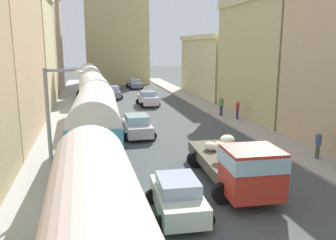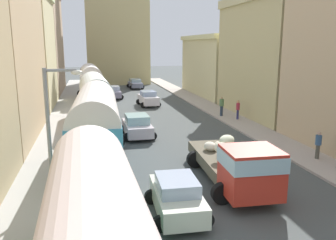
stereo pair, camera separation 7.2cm
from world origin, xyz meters
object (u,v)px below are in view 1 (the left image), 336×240
object	(u,v)px
car_2	(178,196)
car_4	(113,92)
cargo_truck_0	(237,164)
pedestrian_2	(221,106)
parked_bus_1	(96,123)
pedestrian_1	(318,144)
parked_bus_3	(90,81)
streetlamp_near	(54,123)
car_3	(137,126)
car_1	(135,84)
pedestrian_0	(238,109)
car_0	(148,98)
parked_bus_2	(95,97)

from	to	relation	value
car_2	car_4	distance (m)	30.97
cargo_truck_0	pedestrian_2	size ratio (longest dim) A/B	4.02
parked_bus_1	pedestrian_1	bearing A→B (deg)	-9.50
pedestrian_2	car_2	bearing A→B (deg)	-116.27
parked_bus_3	streetlamp_near	distance (m)	27.56
parked_bus_3	car_3	distance (m)	18.08
cargo_truck_0	car_1	world-z (taller)	cargo_truck_0
parked_bus_3	car_2	xyz separation A→B (m)	(2.93, -29.76, -1.56)
car_4	cargo_truck_0	bearing A→B (deg)	-83.26
parked_bus_1	car_3	size ratio (longest dim) A/B	2.33
parked_bus_1	car_1	xyz separation A→B (m)	(6.48, 33.91, -1.60)
car_2	car_3	distance (m)	12.01
cargo_truck_0	car_4	distance (m)	29.46
pedestrian_0	pedestrian_1	bearing A→B (deg)	-90.07
car_0	pedestrian_1	size ratio (longest dim) A/B	2.21
pedestrian_1	pedestrian_2	bearing A→B (deg)	93.64
car_0	pedestrian_0	xyz separation A→B (m)	(6.27, -9.20, 0.23)
car_4	pedestrian_0	distance (m)	18.25
car_0	pedestrian_0	size ratio (longest dim) A/B	2.13
parked_bus_3	car_0	size ratio (longest dim) A/B	2.22
car_3	pedestrian_1	xyz separation A→B (m)	(9.15, -7.55, 0.19)
car_1	car_4	distance (m)	10.21
parked_bus_3	car_1	xyz separation A→B (m)	(6.59, 10.63, -1.58)
pedestrian_1	pedestrian_2	size ratio (longest dim) A/B	0.91
parked_bus_3	parked_bus_1	bearing A→B (deg)	-89.73
parked_bus_1	cargo_truck_0	size ratio (longest dim) A/B	1.20
car_1	pedestrian_2	size ratio (longest dim) A/B	2.25
car_0	car_1	world-z (taller)	car_0
car_1	streetlamp_near	bearing A→B (deg)	-102.10
cargo_truck_0	car_1	bearing A→B (deg)	89.30
pedestrian_2	streetlamp_near	size ratio (longest dim) A/B	0.34
cargo_truck_0	car_4	bearing A→B (deg)	96.74
car_4	car_2	bearing A→B (deg)	-89.49
parked_bus_2	car_4	bearing A→B (deg)	80.06
pedestrian_1	parked_bus_2	bearing A→B (deg)	132.34
pedestrian_0	parked_bus_2	bearing A→B (deg)	170.01
car_2	pedestrian_1	size ratio (longest dim) A/B	2.17
parked_bus_1	car_0	bearing A→B (deg)	72.19
cargo_truck_0	pedestrian_0	distance (m)	15.00
car_3	streetlamp_near	world-z (taller)	streetlamp_near
parked_bus_2	car_3	distance (m)	6.31
pedestrian_0	car_4	bearing A→B (deg)	121.56
pedestrian_0	car_0	bearing A→B (deg)	124.27
parked_bus_1	parked_bus_3	size ratio (longest dim) A/B	1.07
parked_bus_2	car_3	size ratio (longest dim) A/B	2.11
car_3	pedestrian_2	xyz separation A→B (m)	(8.35, 5.12, 0.27)
parked_bus_1	pedestrian_1	size ratio (longest dim) A/B	5.28
parked_bus_1	car_0	distance (m)	19.11
parked_bus_1	parked_bus_3	distance (m)	23.28
parked_bus_2	pedestrian_1	distance (m)	17.71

